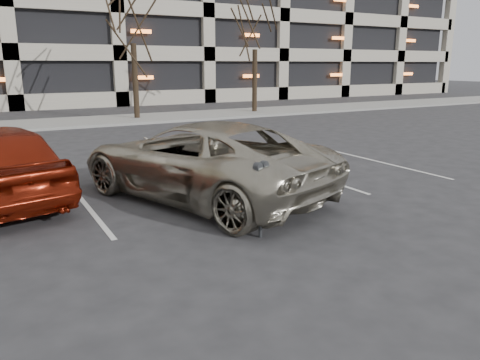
% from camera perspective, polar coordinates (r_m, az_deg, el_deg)
% --- Properties ---
extents(ground, '(140.00, 140.00, 0.00)m').
position_cam_1_polar(ground, '(8.60, -6.48, -5.03)').
color(ground, '#28282B').
rests_on(ground, ground).
extents(sidewalk, '(80.00, 4.00, 0.12)m').
position_cam_1_polar(sidewalk, '(23.89, -21.67, 6.42)').
color(sidewalk, gray).
rests_on(sidewalk, ground).
extents(stall_lines, '(16.90, 5.20, 0.00)m').
position_cam_1_polar(stall_lines, '(10.35, -18.66, -2.37)').
color(stall_lines, silver).
rests_on(stall_lines, ground).
extents(tree_d, '(3.51, 3.51, 7.98)m').
position_cam_1_polar(tree_d, '(27.59, 1.86, 20.14)').
color(tree_d, black).
rests_on(tree_d, ground).
extents(parking_meter, '(0.34, 0.23, 1.25)m').
position_cam_1_polar(parking_meter, '(7.51, 2.57, -0.13)').
color(parking_meter, black).
rests_on(parking_meter, ground).
extents(suv_silver, '(4.51, 6.46, 1.64)m').
position_cam_1_polar(suv_silver, '(9.88, -4.74, 2.43)').
color(suv_silver, '#ABA492').
rests_on(suv_silver, ground).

